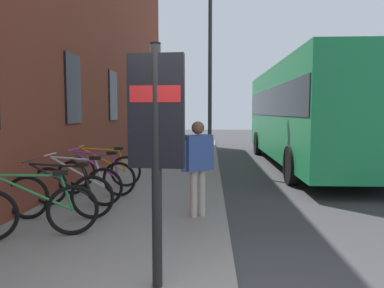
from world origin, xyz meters
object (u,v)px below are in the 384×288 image
at_px(bicycle_end_of_row, 33,211).
at_px(street_lamp, 210,64).
at_px(bicycle_under_window, 77,185).
at_px(city_bus, 306,110).
at_px(bicycle_far_end, 103,170).
at_px(bicycle_leaning_wall, 60,195).
at_px(pedestrian_crossing_street, 198,159).
at_px(transit_info_sign, 156,127).
at_px(bicycle_beside_lamp, 96,177).

xyz_separation_m(bicycle_end_of_row, street_lamp, (6.83, -2.41, 2.85)).
height_order(bicycle_under_window, city_bus, city_bus).
height_order(bicycle_far_end, city_bus, city_bus).
bearing_deg(bicycle_leaning_wall, pedestrian_crossing_street, -83.38).
bearing_deg(transit_info_sign, street_lamp, -3.57).
bearing_deg(bicycle_far_end, bicycle_leaning_wall, -178.90).
distance_m(pedestrian_crossing_street, street_lamp, 6.08).
bearing_deg(bicycle_leaning_wall, street_lamp, -22.31).
distance_m(bicycle_far_end, city_bus, 7.42).
height_order(bicycle_under_window, bicycle_beside_lamp, same).
bearing_deg(pedestrian_crossing_street, bicycle_end_of_row, 118.14).
bearing_deg(transit_info_sign, bicycle_beside_lamp, 25.40).
distance_m(bicycle_leaning_wall, bicycle_beside_lamp, 1.71).
distance_m(bicycle_end_of_row, bicycle_leaning_wall, 0.93).
relative_size(bicycle_far_end, pedestrian_crossing_street, 1.11).
bearing_deg(street_lamp, bicycle_far_end, 143.45).
bearing_deg(bicycle_beside_lamp, city_bus, -46.95).
bearing_deg(bicycle_beside_lamp, bicycle_leaning_wall, 178.58).
xyz_separation_m(bicycle_leaning_wall, street_lamp, (5.90, -2.42, 2.85)).
distance_m(bicycle_leaning_wall, bicycle_under_window, 0.86).
distance_m(transit_info_sign, city_bus, 10.00).
distance_m(city_bus, pedestrian_crossing_street, 7.65).
bearing_deg(bicycle_far_end, bicycle_under_window, -179.90).
bearing_deg(bicycle_end_of_row, bicycle_beside_lamp, -0.71).
height_order(bicycle_leaning_wall, bicycle_beside_lamp, same).
relative_size(bicycle_leaning_wall, city_bus, 0.17).
height_order(city_bus, street_lamp, street_lamp).
height_order(bicycle_under_window, street_lamp, street_lamp).
distance_m(bicycle_leaning_wall, city_bus, 9.16).
bearing_deg(bicycle_under_window, bicycle_leaning_wall, -176.93).
bearing_deg(bicycle_beside_lamp, transit_info_sign, -154.60).
relative_size(pedestrian_crossing_street, street_lamp, 0.29).
xyz_separation_m(city_bus, pedestrian_crossing_street, (-6.76, 3.49, -0.83)).
bearing_deg(city_bus, bicycle_far_end, 127.62).
xyz_separation_m(bicycle_under_window, transit_info_sign, (-3.09, -1.96, 1.21)).
relative_size(bicycle_under_window, bicycle_beside_lamp, 1.00).
distance_m(bicycle_end_of_row, city_bus, 9.89).
relative_size(bicycle_under_window, city_bus, 0.17).
distance_m(bicycle_end_of_row, bicycle_far_end, 3.50).
xyz_separation_m(bicycle_end_of_row, pedestrian_crossing_street, (1.19, -2.22, 0.58)).
distance_m(bicycle_beside_lamp, transit_info_sign, 4.53).
distance_m(bicycle_under_window, bicycle_beside_lamp, 0.86).
relative_size(bicycle_end_of_row, bicycle_beside_lamp, 0.96).
xyz_separation_m(bicycle_beside_lamp, bicycle_far_end, (0.86, 0.09, -0.00)).
xyz_separation_m(bicycle_beside_lamp, transit_info_sign, (-3.94, -1.87, 1.21)).
distance_m(bicycle_leaning_wall, pedestrian_crossing_street, 2.32).
relative_size(bicycle_end_of_row, street_lamp, 0.31).
relative_size(bicycle_under_window, bicycle_far_end, 1.00).
relative_size(bicycle_beside_lamp, city_bus, 0.17).
height_order(bicycle_far_end, pedestrian_crossing_street, pedestrian_crossing_street).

